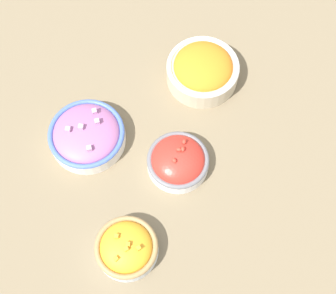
{
  "coord_description": "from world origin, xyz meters",
  "views": [
    {
      "loc": [
        -0.25,
        -0.36,
        1.01
      ],
      "look_at": [
        0.0,
        0.0,
        0.03
      ],
      "focal_mm": 50.0,
      "sensor_mm": 36.0,
      "label": 1
    }
  ],
  "objects_px": {
    "bowl_red_onion": "(87,135)",
    "bowl_cherry_tomatoes": "(179,160)",
    "bowl_carrots": "(203,70)",
    "bowl_squash": "(127,248)"
  },
  "relations": [
    {
      "from": "bowl_red_onion",
      "to": "bowl_carrots",
      "type": "bearing_deg",
      "value": -2.37
    },
    {
      "from": "bowl_red_onion",
      "to": "bowl_cherry_tomatoes",
      "type": "bearing_deg",
      "value": -51.0
    },
    {
      "from": "bowl_cherry_tomatoes",
      "to": "bowl_red_onion",
      "type": "xyz_separation_m",
      "value": [
        -0.14,
        0.17,
        0.0
      ]
    },
    {
      "from": "bowl_cherry_tomatoes",
      "to": "bowl_red_onion",
      "type": "height_order",
      "value": "bowl_cherry_tomatoes"
    },
    {
      "from": "bowl_cherry_tomatoes",
      "to": "bowl_carrots",
      "type": "height_order",
      "value": "bowl_carrots"
    },
    {
      "from": "bowl_cherry_tomatoes",
      "to": "bowl_squash",
      "type": "xyz_separation_m",
      "value": [
        -0.21,
        -0.1,
        0.0
      ]
    },
    {
      "from": "bowl_carrots",
      "to": "bowl_red_onion",
      "type": "distance_m",
      "value": 0.33
    },
    {
      "from": "bowl_carrots",
      "to": "bowl_red_onion",
      "type": "height_order",
      "value": "bowl_carrots"
    },
    {
      "from": "bowl_red_onion",
      "to": "bowl_squash",
      "type": "bearing_deg",
      "value": -103.39
    },
    {
      "from": "bowl_cherry_tomatoes",
      "to": "bowl_red_onion",
      "type": "distance_m",
      "value": 0.22
    }
  ]
}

